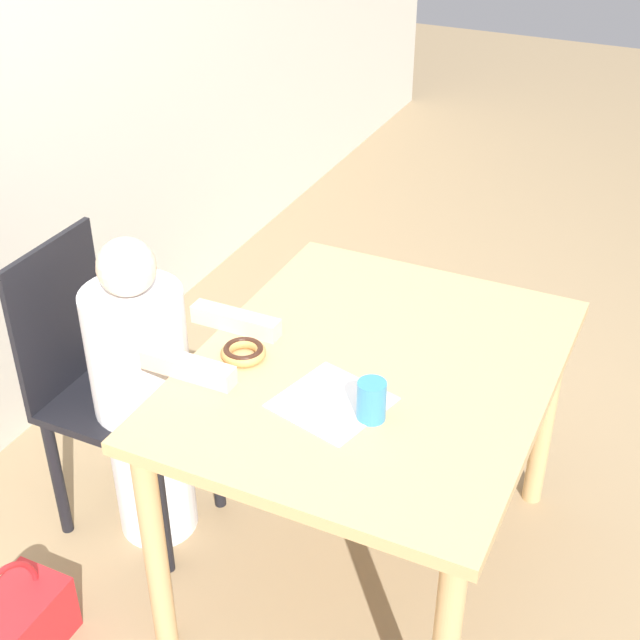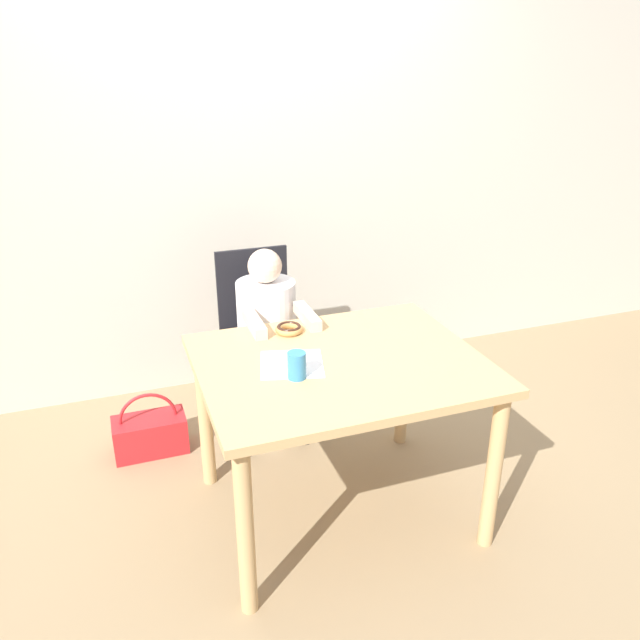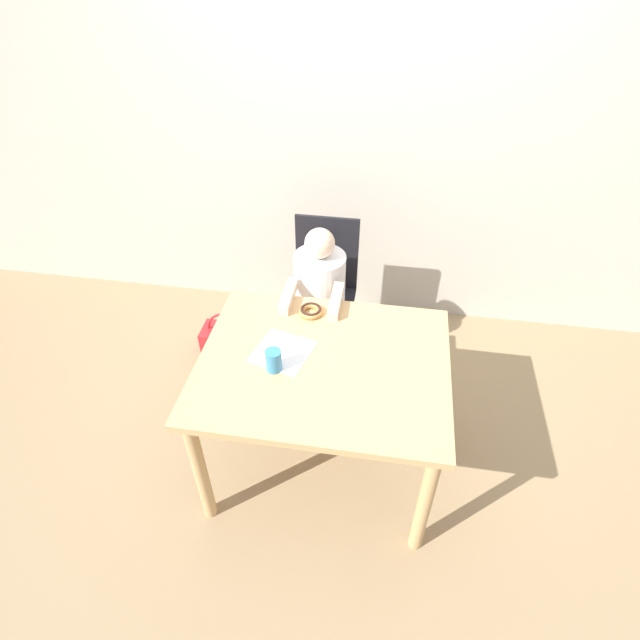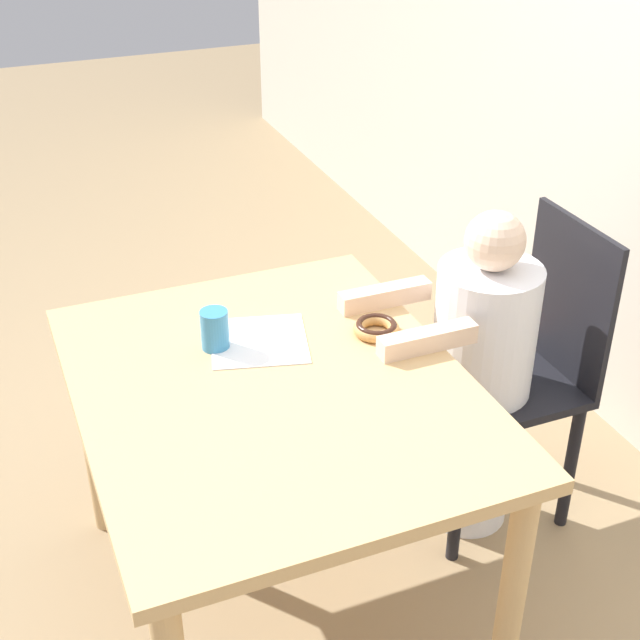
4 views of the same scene
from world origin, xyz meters
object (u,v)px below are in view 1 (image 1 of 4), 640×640
chair (109,392)px  child_figure (145,398)px  donut (243,352)px  cup (372,401)px  handbag (8,635)px

chair → child_figure: child_figure is taller
chair → donut: 0.53m
cup → handbag: bearing=122.9°
chair → handbag: size_ratio=2.65×
child_figure → handbag: bearing=173.2°
child_figure → handbag: size_ratio=2.86×
donut → cup: size_ratio=1.15×
chair → donut: chair is taller
donut → handbag: donut is taller
chair → donut: bearing=-88.7°
cup → donut: bearing=77.0°
child_figure → handbag: 0.71m
handbag → cup: 1.15m
child_figure → donut: (0.01, -0.33, 0.25)m
handbag → cup: bearing=-57.1°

